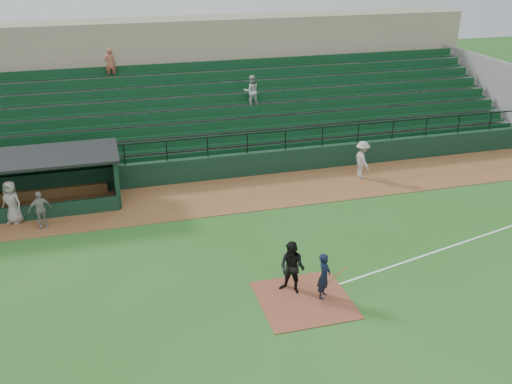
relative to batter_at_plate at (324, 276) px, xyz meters
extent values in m
plane|color=#265D1E|center=(-0.67, 1.00, -0.83)|extent=(90.00, 90.00, 0.00)
cube|color=brown|center=(-0.67, 9.00, -0.81)|extent=(40.00, 4.00, 0.03)
cube|color=brown|center=(-0.67, 0.00, -0.81)|extent=(3.00, 3.00, 0.03)
cube|color=white|center=(7.33, 2.20, -0.82)|extent=(17.49, 4.44, 0.01)
cube|color=black|center=(-0.67, 11.20, -0.23)|extent=(36.00, 0.35, 1.20)
cylinder|color=black|center=(-0.67, 11.20, 1.37)|extent=(36.00, 0.06, 0.06)
cube|color=slate|center=(-0.67, 16.10, 0.97)|extent=(36.00, 9.00, 3.60)
cube|color=#103B1E|center=(-0.67, 15.60, 1.42)|extent=(34.56, 8.00, 4.05)
cube|color=slate|center=(17.33, 16.15, 1.27)|extent=(0.35, 9.50, 4.20)
cube|color=gray|center=(-0.67, 22.60, 2.37)|extent=(38.00, 3.00, 6.40)
cube|color=slate|center=(-0.67, 20.60, 2.87)|extent=(36.00, 2.00, 0.20)
imported|color=#BABABA|center=(1.82, 15.90, 2.32)|extent=(0.87, 0.68, 1.79)
imported|color=#A0533A|center=(-5.68, 18.90, 3.65)|extent=(0.64, 0.42, 1.77)
cube|color=black|center=(-10.42, 11.40, 0.32)|extent=(8.50, 0.20, 2.30)
cube|color=black|center=(-6.17, 10.10, 0.32)|extent=(0.20, 2.60, 2.30)
cube|color=black|center=(-10.42, 10.10, 1.53)|extent=(8.90, 3.20, 0.12)
cube|color=olive|center=(-10.42, 11.00, -0.58)|extent=(7.65, 0.40, 0.50)
cube|color=black|center=(-10.42, 8.75, -0.48)|extent=(8.50, 0.12, 0.70)
imported|color=black|center=(0.00, 0.00, 0.00)|extent=(0.69, 0.72, 1.66)
cylinder|color=olive|center=(0.40, -0.20, 0.12)|extent=(0.79, 0.34, 0.35)
imported|color=black|center=(-0.92, 0.60, 0.12)|extent=(1.16, 1.15, 1.89)
imported|color=#A8A39D|center=(5.76, 9.35, 0.14)|extent=(0.72, 1.23, 1.89)
imported|color=gray|center=(-9.37, 7.90, 0.00)|extent=(1.01, 0.64, 1.60)
imported|color=gray|center=(-10.51, 8.66, 0.14)|extent=(1.10, 1.02, 1.89)
camera|label=1|loc=(-6.58, -15.16, 10.27)|focal=40.60mm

